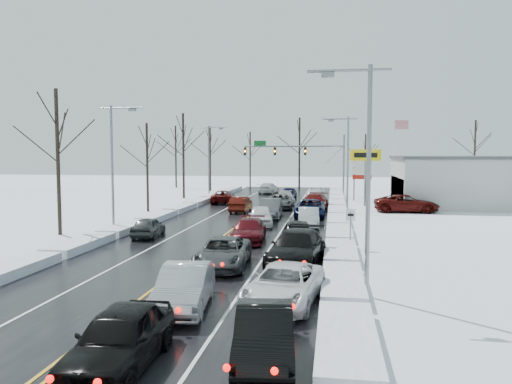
% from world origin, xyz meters
% --- Properties ---
extents(ground, '(160.00, 160.00, 0.00)m').
position_xyz_m(ground, '(0.00, 0.00, 0.00)').
color(ground, white).
rests_on(ground, ground).
extents(road_surface, '(14.00, 84.00, 0.01)m').
position_xyz_m(road_surface, '(0.00, 2.00, 0.01)').
color(road_surface, black).
rests_on(road_surface, ground).
extents(snow_bank_left, '(1.72, 72.00, 0.50)m').
position_xyz_m(snow_bank_left, '(-7.60, 2.00, 0.00)').
color(snow_bank_left, silver).
rests_on(snow_bank_left, ground).
extents(snow_bank_right, '(1.72, 72.00, 0.50)m').
position_xyz_m(snow_bank_right, '(7.60, 2.00, 0.00)').
color(snow_bank_right, silver).
rests_on(snow_bank_right, ground).
extents(traffic_signal_mast, '(13.28, 0.39, 8.00)m').
position_xyz_m(traffic_signal_mast, '(3.45, 27.99, 5.48)').
color(traffic_signal_mast, slate).
rests_on(traffic_signal_mast, ground).
extents(tires_plus_sign, '(3.20, 0.34, 6.00)m').
position_xyz_m(tires_plus_sign, '(10.50, 15.99, 4.99)').
color(tires_plus_sign, slate).
rests_on(tires_plus_sign, ground).
extents(used_vehicles_sign, '(2.20, 0.22, 4.65)m').
position_xyz_m(used_vehicles_sign, '(10.50, 22.00, 3.32)').
color(used_vehicles_sign, slate).
rests_on(used_vehicles_sign, ground).
extents(speed_limit_sign, '(0.55, 0.09, 2.35)m').
position_xyz_m(speed_limit_sign, '(8.20, -8.00, 1.63)').
color(speed_limit_sign, slate).
rests_on(speed_limit_sign, ground).
extents(flagpole, '(1.87, 1.20, 10.00)m').
position_xyz_m(flagpole, '(15.17, 30.00, 5.93)').
color(flagpole, silver).
rests_on(flagpole, ground).
extents(dealership_building, '(20.40, 12.40, 5.30)m').
position_xyz_m(dealership_building, '(23.98, 18.00, 2.66)').
color(dealership_building, '#B2B2AD').
rests_on(dealership_building, ground).
extents(streetlight_se, '(3.20, 0.25, 9.00)m').
position_xyz_m(streetlight_se, '(8.30, -18.00, 5.31)').
color(streetlight_se, slate).
rests_on(streetlight_se, ground).
extents(streetlight_ne, '(3.20, 0.25, 9.00)m').
position_xyz_m(streetlight_ne, '(8.30, 10.00, 5.31)').
color(streetlight_ne, slate).
rests_on(streetlight_ne, ground).
extents(streetlight_sw, '(3.20, 0.25, 9.00)m').
position_xyz_m(streetlight_sw, '(-8.30, -4.00, 5.31)').
color(streetlight_sw, slate).
rests_on(streetlight_sw, ground).
extents(streetlight_nw, '(3.20, 0.25, 9.00)m').
position_xyz_m(streetlight_nw, '(-8.30, 24.00, 5.31)').
color(streetlight_nw, slate).
rests_on(streetlight_nw, ground).
extents(tree_left_b, '(4.00, 4.00, 10.00)m').
position_xyz_m(tree_left_b, '(-11.50, -6.00, 6.99)').
color(tree_left_b, '#2D231C').
rests_on(tree_left_b, ground).
extents(tree_left_c, '(3.40, 3.40, 8.50)m').
position_xyz_m(tree_left_c, '(-10.50, 8.00, 5.94)').
color(tree_left_c, '#2D231C').
rests_on(tree_left_c, ground).
extents(tree_left_d, '(4.20, 4.20, 10.50)m').
position_xyz_m(tree_left_d, '(-11.20, 22.00, 7.33)').
color(tree_left_d, '#2D231C').
rests_on(tree_left_d, ground).
extents(tree_left_e, '(3.80, 3.80, 9.50)m').
position_xyz_m(tree_left_e, '(-10.80, 34.00, 6.64)').
color(tree_left_e, '#2D231C').
rests_on(tree_left_e, ground).
extents(tree_far_a, '(4.00, 4.00, 10.00)m').
position_xyz_m(tree_far_a, '(-18.00, 40.00, 6.99)').
color(tree_far_a, '#2D231C').
rests_on(tree_far_a, ground).
extents(tree_far_b, '(3.60, 3.60, 9.00)m').
position_xyz_m(tree_far_b, '(-6.00, 41.00, 6.29)').
color(tree_far_b, '#2D231C').
rests_on(tree_far_b, ground).
extents(tree_far_c, '(4.40, 4.40, 11.00)m').
position_xyz_m(tree_far_c, '(2.00, 39.00, 7.68)').
color(tree_far_c, '#2D231C').
rests_on(tree_far_c, ground).
extents(tree_far_d, '(3.40, 3.40, 8.50)m').
position_xyz_m(tree_far_d, '(12.00, 40.50, 5.94)').
color(tree_far_d, '#2D231C').
rests_on(tree_far_d, ground).
extents(tree_far_e, '(4.20, 4.20, 10.50)m').
position_xyz_m(tree_far_e, '(28.00, 41.00, 7.33)').
color(tree_far_e, '#2D231C').
rests_on(tree_far_e, ground).
extents(queued_car_0, '(2.00, 4.77, 1.61)m').
position_xyz_m(queued_car_0, '(1.67, -25.68, 0.00)').
color(queued_car_0, black).
rests_on(queued_car_0, ground).
extents(queued_car_1, '(2.23, 4.96, 1.58)m').
position_xyz_m(queued_car_1, '(1.87, -20.55, 0.00)').
color(queued_car_1, '#A4A7AB').
rests_on(queued_car_1, ground).
extents(queued_car_2, '(2.73, 5.37, 1.45)m').
position_xyz_m(queued_car_2, '(1.81, -13.94, 0.00)').
color(queued_car_2, '#3D3F42').
rests_on(queued_car_2, ground).
extents(queued_car_3, '(2.31, 5.07, 1.44)m').
position_xyz_m(queued_car_3, '(1.88, -6.71, 0.00)').
color(queued_car_3, '#4C0A10').
rests_on(queued_car_3, ground).
extents(queued_car_4, '(2.41, 4.77, 1.56)m').
position_xyz_m(queued_car_4, '(1.66, 0.15, 0.00)').
color(queued_car_4, white).
rests_on(queued_car_4, ground).
extents(queued_car_5, '(1.92, 5.14, 1.68)m').
position_xyz_m(queued_car_5, '(1.83, 4.76, 0.00)').
color(queued_car_5, '#46484B').
rests_on(queued_car_5, ground).
extents(queued_car_6, '(2.92, 5.48, 1.46)m').
position_xyz_m(queued_car_6, '(1.90, 12.29, 0.00)').
color(queued_car_6, '#45484B').
rests_on(queued_car_6, ground).
extents(queued_car_7, '(2.53, 4.97, 1.38)m').
position_xyz_m(queued_car_7, '(1.95, 17.20, 0.00)').
color(queued_car_7, '#9D9FA5').
rests_on(queued_car_7, ground).
extents(queued_car_8, '(1.96, 4.35, 1.45)m').
position_xyz_m(queued_car_8, '(1.79, 22.97, 0.00)').
color(queued_car_8, black).
rests_on(queued_car_8, ground).
extents(queued_car_9, '(2.06, 4.59, 1.46)m').
position_xyz_m(queued_car_9, '(5.34, -24.60, 0.00)').
color(queued_car_9, black).
rests_on(queued_car_9, ground).
extents(queued_car_10, '(3.12, 5.54, 1.46)m').
position_xyz_m(queued_car_10, '(5.38, -19.48, 0.00)').
color(queued_car_10, white).
rests_on(queued_car_10, ground).
extents(queued_car_11, '(3.13, 6.13, 1.71)m').
position_xyz_m(queued_car_11, '(5.37, -12.72, 0.00)').
color(queued_car_11, black).
rests_on(queued_car_11, ground).
extents(queued_car_12, '(2.42, 4.96, 1.63)m').
position_xyz_m(queued_car_12, '(5.11, -8.37, 0.00)').
color(queued_car_12, black).
rests_on(queued_car_12, ground).
extents(queued_car_13, '(1.80, 4.49, 1.45)m').
position_xyz_m(queued_car_13, '(5.34, 0.23, 0.00)').
color(queued_car_13, '#ABAEB4').
rests_on(queued_car_13, ground).
extents(queued_car_14, '(2.59, 5.58, 1.55)m').
position_xyz_m(queued_car_14, '(5.17, 6.16, 0.00)').
color(queued_car_14, black).
rests_on(queued_car_14, ground).
extents(queued_car_15, '(2.89, 5.82, 1.62)m').
position_xyz_m(queued_car_15, '(5.38, 11.23, 0.00)').
color(queued_car_15, '#4F0B0A').
rests_on(queued_car_15, ground).
extents(queued_car_16, '(2.68, 5.24, 1.71)m').
position_xyz_m(queued_car_16, '(5.22, 18.74, 0.00)').
color(queued_car_16, silver).
rests_on(queued_car_16, ground).
extents(queued_car_17, '(1.79, 4.26, 1.37)m').
position_xyz_m(queued_car_17, '(5.15, 23.17, 0.00)').
color(queued_car_17, '#424548').
rests_on(queued_car_17, ground).
extents(oncoming_car_0, '(1.59, 4.53, 1.49)m').
position_xyz_m(oncoming_car_0, '(-1.56, 8.92, 0.00)').
color(oncoming_car_0, '#4A1009').
rests_on(oncoming_car_0, ground).
extents(oncoming_car_1, '(3.06, 5.46, 1.44)m').
position_xyz_m(oncoming_car_1, '(-5.06, 16.80, 0.00)').
color(oncoming_car_1, '#4B0A0A').
rests_on(oncoming_car_1, ground).
extents(oncoming_car_2, '(2.73, 5.35, 1.49)m').
position_xyz_m(oncoming_car_2, '(-1.71, 30.81, 0.00)').
color(oncoming_car_2, white).
rests_on(oncoming_car_2, ground).
extents(oncoming_car_3, '(1.92, 4.09, 1.35)m').
position_xyz_m(oncoming_car_3, '(-5.09, -6.01, 0.00)').
color(oncoming_car_3, '#393B3D').
rests_on(oncoming_car_3, ground).
extents(parked_car_0, '(6.06, 2.87, 1.67)m').
position_xyz_m(parked_car_0, '(14.10, 11.18, 0.00)').
color(parked_car_0, '#430B09').
rests_on(parked_car_0, ground).
extents(parked_car_1, '(2.29, 4.95, 1.40)m').
position_xyz_m(parked_car_1, '(16.97, 16.51, 0.00)').
color(parked_car_1, black).
rests_on(parked_car_1, ground).
extents(parked_car_2, '(2.01, 4.49, 1.50)m').
position_xyz_m(parked_car_2, '(15.12, 22.08, 0.00)').
color(parked_car_2, black).
rests_on(parked_car_2, ground).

